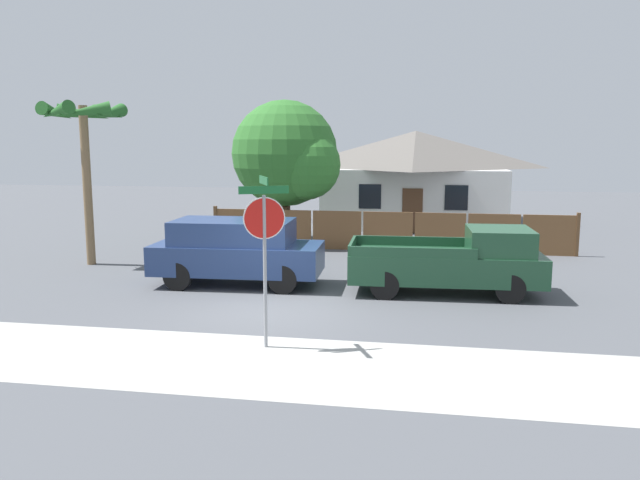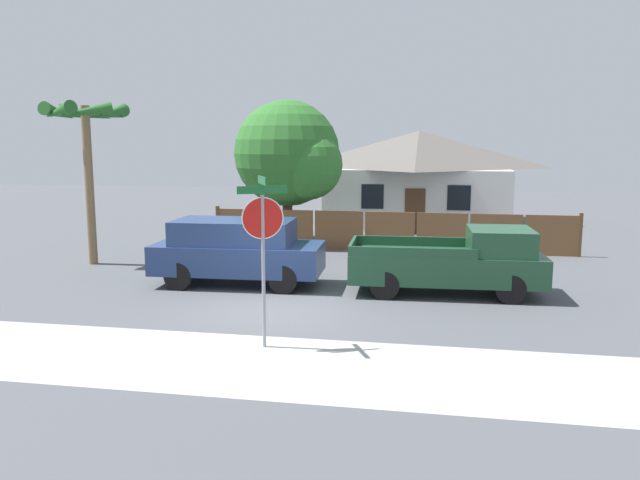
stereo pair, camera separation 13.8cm
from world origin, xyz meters
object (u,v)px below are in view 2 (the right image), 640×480
Objects in this scene: house at (418,176)px; oak_tree at (291,156)px; orange_pickup at (455,262)px; palm_tree at (86,126)px; stop_sign at (263,232)px; red_suv at (237,250)px.

house is 8.76m from oak_tree.
house is at bearing 93.08° from orange_pickup.
palm_tree reaches higher than house.
stop_sign is (-2.40, -20.06, -0.07)m from house.
orange_pickup is (6.03, 0.01, -0.15)m from red_suv.
stop_sign is at bearing -79.44° from oak_tree.
palm_tree is (-5.52, -5.56, 1.05)m from oak_tree.
red_suv is at bearing -88.65° from oak_tree.
orange_pickup is (6.21, -7.63, -2.61)m from oak_tree.
oak_tree reaches higher than palm_tree.
house reaches higher than red_suv.
stop_sign is at bearing -96.83° from house.
red_suv is (0.18, -7.64, -2.47)m from oak_tree.
red_suv is (5.70, -2.09, -3.52)m from palm_tree.
palm_tree is 1.57× the size of stop_sign.
palm_tree is at bearing 112.67° from stop_sign.
orange_pickup is 1.53× the size of stop_sign.
orange_pickup is at bearing -2.26° from red_suv.
oak_tree is 1.11× the size of orange_pickup.
oak_tree is 1.69× the size of stop_sign.
palm_tree is (-10.31, -12.80, 2.15)m from house.
orange_pickup is at bearing 28.81° from stop_sign.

